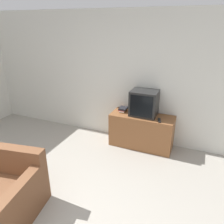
{
  "coord_description": "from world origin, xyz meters",
  "views": [
    {
      "loc": [
        1.73,
        -1.08,
        2.34
      ],
      "look_at": [
        0.31,
        2.29,
        0.84
      ],
      "focal_mm": 35.0,
      "sensor_mm": 36.0,
      "label": 1
    }
  ],
  "objects_px": {
    "television": "(144,103)",
    "remote_on_stand": "(159,120)",
    "tv_stand": "(141,131)",
    "book_stack": "(123,109)"
  },
  "relations": [
    {
      "from": "tv_stand",
      "to": "remote_on_stand",
      "type": "height_order",
      "value": "remote_on_stand"
    },
    {
      "from": "television",
      "to": "book_stack",
      "type": "relative_size",
      "value": 2.26
    },
    {
      "from": "television",
      "to": "book_stack",
      "type": "distance_m",
      "value": 0.47
    },
    {
      "from": "television",
      "to": "remote_on_stand",
      "type": "height_order",
      "value": "television"
    },
    {
      "from": "tv_stand",
      "to": "television",
      "type": "relative_size",
      "value": 2.44
    },
    {
      "from": "remote_on_stand",
      "to": "television",
      "type": "bearing_deg",
      "value": 155.03
    },
    {
      "from": "tv_stand",
      "to": "television",
      "type": "xyz_separation_m",
      "value": [
        0.01,
        0.04,
        0.58
      ]
    },
    {
      "from": "book_stack",
      "to": "remote_on_stand",
      "type": "xyz_separation_m",
      "value": [
        0.78,
        -0.18,
        -0.03
      ]
    },
    {
      "from": "tv_stand",
      "to": "television",
      "type": "bearing_deg",
      "value": 73.75
    },
    {
      "from": "television",
      "to": "remote_on_stand",
      "type": "relative_size",
      "value": 2.82
    }
  ]
}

